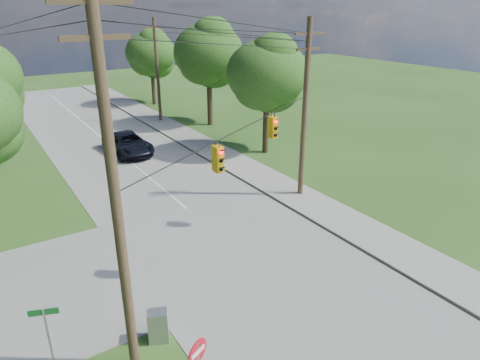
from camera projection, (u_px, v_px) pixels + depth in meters
ground at (256, 320)px, 16.15m from camera, size 140.00×140.00×0.00m
main_road at (232, 246)px, 21.04m from camera, size 10.00×100.00×0.03m
sidewalk_east at (331, 213)px, 24.38m from camera, size 2.60×100.00×0.12m
pole_sw at (115, 192)px, 11.80m from camera, size 2.00×0.32×12.00m
pole_ne at (305, 109)px, 24.77m from camera, size 2.00×0.32×10.50m
pole_north_e at (157, 70)px, 42.01m from camera, size 2.00×0.32×10.00m
power_lines at (157, 44)px, 22.42m from camera, size 13.93×29.62×4.93m
traffic_signals at (248, 141)px, 18.80m from camera, size 4.91×3.27×1.05m
tree_e_near at (267, 74)px, 32.25m from camera, size 6.20×6.20×8.81m
tree_e_mid at (209, 53)px, 40.03m from camera, size 6.60×6.60×9.64m
tree_e_far at (151, 53)px, 49.24m from camera, size 5.80×5.80×8.32m
car_main_north at (128, 143)px, 34.02m from camera, size 2.82×5.90×1.63m
control_cabinet at (158, 326)px, 14.94m from camera, size 0.83×0.73×1.24m
do_not_enter_sign at (198, 358)px, 12.11m from camera, size 0.74×0.36×2.40m
street_name_sign at (49, 338)px, 12.79m from camera, size 0.81×0.34×2.86m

